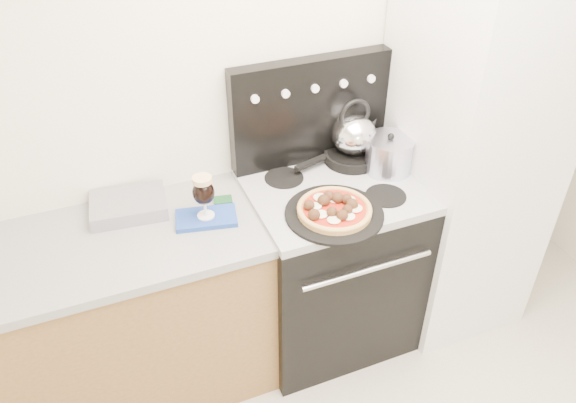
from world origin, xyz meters
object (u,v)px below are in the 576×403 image
tea_kettle (354,131)px  stock_pot (389,155)px  fridge (468,153)px  beer_glass (204,197)px  oven_mitt (206,218)px  pizza_pan (334,214)px  skillet (352,156)px  pizza (335,208)px  stove_body (329,266)px  base_cabinet (101,328)px

tea_kettle → stock_pot: 0.20m
fridge → beer_glass: 1.29m
oven_mitt → beer_glass: size_ratio=1.28×
fridge → pizza_pan: bearing=-168.4°
skillet → tea_kettle: size_ratio=1.15×
tea_kettle → stock_pot: bearing=-65.3°
stock_pot → beer_glass: bearing=-178.2°
pizza → stove_body: bearing=64.5°
fridge → oven_mitt: bearing=178.6°
stove_body → tea_kettle: 0.69m
pizza_pan → skillet: bearing=53.3°
base_cabinet → pizza: 1.16m
beer_glass → tea_kettle: (0.77, 0.16, 0.06)m
base_cabinet → skillet: 1.39m
stove_body → beer_glass: 0.83m
fridge → pizza: (-0.79, -0.16, 0.01)m
oven_mitt → skillet: (0.77, 0.16, 0.03)m
stock_pot → oven_mitt: bearing=-178.2°
oven_mitt → pizza: (0.50, -0.19, 0.04)m
beer_glass → skillet: 0.79m
stove_body → stock_pot: stock_pot is taller
stove_body → skillet: 0.56m
pizza_pan → oven_mitt: bearing=158.8°
base_cabinet → stove_body: bearing=-1.3°
pizza_pan → pizza: pizza is taller
base_cabinet → oven_mitt: oven_mitt is taller
stove_body → tea_kettle: size_ratio=3.83×
base_cabinet → oven_mitt: (0.52, -0.02, 0.48)m
oven_mitt → skillet: size_ratio=0.96×
base_cabinet → oven_mitt: 0.71m
base_cabinet → oven_mitt: bearing=-2.0°
stove_body → oven_mitt: size_ratio=3.49×
pizza → skillet: bearing=53.3°
stove_body → oven_mitt: 0.75m
pizza_pan → skillet: skillet is taller
beer_glass → pizza: bearing=-21.2°
oven_mitt → tea_kettle: 0.80m
stove_body → stock_pot: bearing=6.9°
beer_glass → tea_kettle: 0.79m
stove_body → pizza_pan: size_ratio=2.11×
fridge → pizza_pan: 0.81m
beer_glass → pizza_pan: bearing=-21.2°
oven_mitt → pizza: 0.54m
fridge → stock_pot: 0.41m
oven_mitt → beer_glass: beer_glass is taller
fridge → skillet: 0.56m
base_cabinet → tea_kettle: bearing=6.5°
pizza → skillet: 0.45m
oven_mitt → tea_kettle: (0.77, 0.16, 0.17)m
fridge → skillet: fridge is taller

